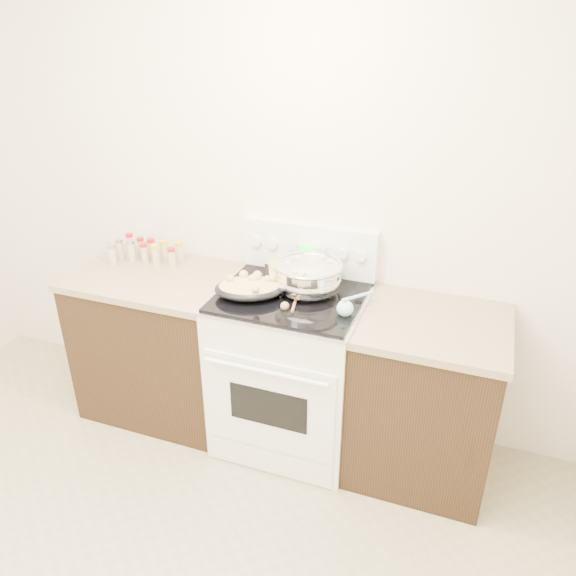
% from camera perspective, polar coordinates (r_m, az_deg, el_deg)
% --- Properties ---
extents(counter_left, '(0.93, 0.67, 0.92)m').
position_cam_1_polar(counter_left, '(3.49, -12.60, -5.35)').
color(counter_left, black).
rests_on(counter_left, ground).
extents(counter_right, '(0.73, 0.67, 0.92)m').
position_cam_1_polar(counter_right, '(3.05, 13.61, -10.73)').
color(counter_right, black).
rests_on(counter_right, ground).
extents(kitchen_range, '(0.78, 0.73, 1.22)m').
position_cam_1_polar(kitchen_range, '(3.15, 0.35, -7.88)').
color(kitchen_range, white).
rests_on(kitchen_range, ground).
extents(mixing_bowl, '(0.40, 0.40, 0.21)m').
position_cam_1_polar(mixing_bowl, '(2.90, 2.07, 1.08)').
color(mixing_bowl, silver).
rests_on(mixing_bowl, kitchen_range).
extents(roasting_pan, '(0.43, 0.37, 0.11)m').
position_cam_1_polar(roasting_pan, '(2.88, -3.91, 0.07)').
color(roasting_pan, black).
rests_on(roasting_pan, kitchen_range).
extents(baking_sheet, '(0.48, 0.42, 0.06)m').
position_cam_1_polar(baking_sheet, '(3.13, 1.31, 1.83)').
color(baking_sheet, black).
rests_on(baking_sheet, kitchen_range).
extents(wooden_spoon, '(0.08, 0.28, 0.04)m').
position_cam_1_polar(wooden_spoon, '(2.80, 0.14, -1.52)').
color(wooden_spoon, '#A67E4C').
rests_on(wooden_spoon, kitchen_range).
extents(blue_ladle, '(0.14, 0.27, 0.10)m').
position_cam_1_polar(blue_ladle, '(2.73, 5.96, -1.93)').
color(blue_ladle, '#A0E2EE').
rests_on(blue_ladle, kitchen_range).
extents(spice_jars, '(0.40, 0.23, 0.13)m').
position_cam_1_polar(spice_jars, '(3.44, -14.35, 3.70)').
color(spice_jars, '#BFB28C').
rests_on(spice_jars, counter_left).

